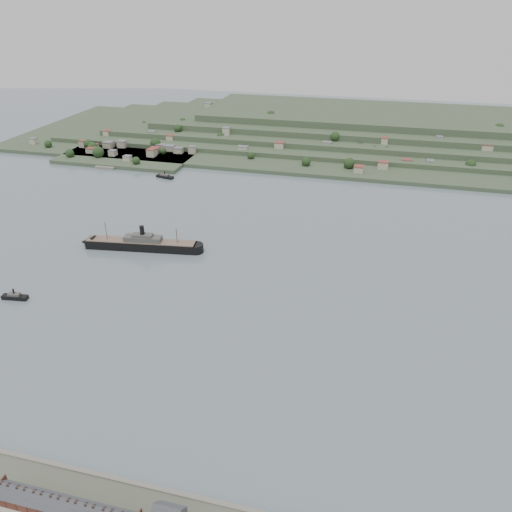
# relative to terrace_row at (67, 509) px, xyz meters

# --- Properties ---
(ground) EXTENTS (1400.00, 1400.00, 0.00)m
(ground) POSITION_rel_terrace_row_xyz_m (10.00, 168.02, -6.84)
(ground) COLOR slate
(ground) RESTS_ON ground
(terrace_row) EXTENTS (55.60, 9.80, 11.07)m
(terrace_row) POSITION_rel_terrace_row_xyz_m (0.00, 0.00, 0.00)
(terrace_row) COLOR #4A271A
(terrace_row) RESTS_ON ground
(far_peninsula) EXTENTS (760.00, 309.00, 30.00)m
(far_peninsula) POSITION_rel_terrace_row_xyz_m (37.91, 561.12, 5.04)
(far_peninsula) COLOR #394D33
(far_peninsula) RESTS_ON ground
(steamship) EXTENTS (94.21, 22.67, 22.64)m
(steamship) POSITION_rel_terrace_row_xyz_m (-73.65, 205.71, -2.66)
(steamship) COLOR black
(steamship) RESTS_ON ground
(tugboat) EXTENTS (16.61, 6.33, 7.29)m
(tugboat) POSITION_rel_terrace_row_xyz_m (-117.48, 123.12, -5.06)
(tugboat) COLOR black
(tugboat) RESTS_ON ground
(ferry_west) EXTENTS (19.77, 9.47, 7.15)m
(ferry_west) POSITION_rel_terrace_row_xyz_m (-120.07, 360.37, -5.12)
(ferry_west) COLOR black
(ferry_west) RESTS_ON ground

